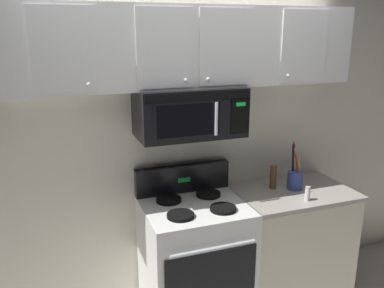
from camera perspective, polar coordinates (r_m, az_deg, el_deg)
name	(u,v)px	position (r m, az deg, el deg)	size (l,w,h in m)	color
back_wall	(179,134)	(3.17, -1.85, 1.40)	(5.20, 0.10, 2.70)	silver
stove_range	(195,257)	(3.19, 0.42, -15.71)	(0.76, 0.69, 1.12)	white
over_range_microwave	(190,112)	(2.89, -0.35, 4.56)	(0.76, 0.43, 0.35)	black
upper_cabinets	(188,47)	(2.86, -0.57, 13.54)	(2.50, 0.36, 0.55)	silver
counter_segment	(289,240)	(3.55, 13.55, -13.05)	(0.93, 0.65, 0.90)	beige
utensil_crock_blue	(295,178)	(3.36, 14.32, -4.73)	(0.12, 0.12, 0.39)	#384C9E
salt_shaker	(307,194)	(3.17, 15.98, -6.75)	(0.04, 0.04, 0.11)	white
pepper_mill	(273,177)	(3.33, 11.39, -4.56)	(0.05, 0.05, 0.20)	brown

